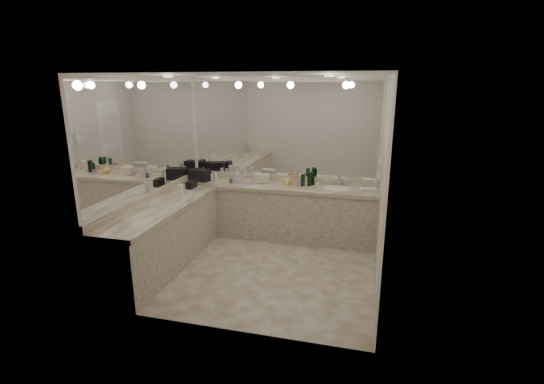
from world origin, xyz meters
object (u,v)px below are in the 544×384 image
(wall_phone, at_px, (379,169))
(black_toiletry_bag, at_px, (200,175))
(hand_towel, at_px, (369,190))
(soap_bottle_a, at_px, (237,175))
(cream_cosmetic_case, at_px, (262,179))
(sink, at_px, (337,189))
(soap_bottle_c, at_px, (287,179))
(soap_bottle_b, at_px, (239,177))

(wall_phone, bearing_deg, black_toiletry_bag, 171.36)
(hand_towel, distance_m, soap_bottle_a, 2.19)
(wall_phone, distance_m, soap_bottle_a, 2.41)
(black_toiletry_bag, bearing_deg, cream_cosmetic_case, 6.95)
(sink, relative_size, cream_cosmetic_case, 1.85)
(sink, relative_size, black_toiletry_bag, 1.30)
(wall_phone, bearing_deg, soap_bottle_c, 158.62)
(sink, distance_m, soap_bottle_c, 0.83)
(soap_bottle_a, distance_m, soap_bottle_b, 0.10)
(sink, height_order, soap_bottle_c, soap_bottle_c)
(wall_phone, bearing_deg, sink, 140.43)
(soap_bottle_c, bearing_deg, black_toiletry_bag, -175.63)
(soap_bottle_a, xyz_separation_m, soap_bottle_b, (0.07, -0.07, -0.01))
(sink, distance_m, soap_bottle_b, 1.64)
(black_toiletry_bag, relative_size, soap_bottle_c, 2.00)
(black_toiletry_bag, distance_m, soap_bottle_c, 1.51)
(black_toiletry_bag, relative_size, cream_cosmetic_case, 1.42)
(soap_bottle_a, bearing_deg, cream_cosmetic_case, 0.76)
(hand_towel, height_order, soap_bottle_a, soap_bottle_a)
(hand_towel, xyz_separation_m, soap_bottle_c, (-1.31, 0.08, 0.07))
(black_toiletry_bag, relative_size, soap_bottle_a, 1.70)
(wall_phone, height_order, soap_bottle_a, wall_phone)
(black_toiletry_bag, distance_m, soap_bottle_a, 0.64)
(sink, relative_size, hand_towel, 1.90)
(black_toiletry_bag, distance_m, cream_cosmetic_case, 1.08)
(soap_bottle_b, bearing_deg, wall_phone, -12.53)
(black_toiletry_bag, xyz_separation_m, soap_bottle_a, (0.62, 0.12, 0.00))
(soap_bottle_a, bearing_deg, wall_phone, -13.86)
(soap_bottle_b, distance_m, soap_bottle_c, 0.81)
(cream_cosmetic_case, height_order, soap_bottle_c, soap_bottle_c)
(hand_towel, xyz_separation_m, soap_bottle_b, (-2.12, 0.01, 0.07))
(wall_phone, xyz_separation_m, hand_towel, (-0.13, 0.49, -0.43))
(soap_bottle_b, bearing_deg, sink, 0.05)
(soap_bottle_a, height_order, soap_bottle_c, soap_bottle_a)
(cream_cosmetic_case, relative_size, hand_towel, 1.03)
(cream_cosmetic_case, height_order, hand_towel, cream_cosmetic_case)
(cream_cosmetic_case, bearing_deg, soap_bottle_a, 163.46)
(wall_phone, xyz_separation_m, soap_bottle_b, (-2.24, 0.50, -0.36))
(wall_phone, xyz_separation_m, black_toiletry_bag, (-2.94, 0.45, -0.35))
(cream_cosmetic_case, xyz_separation_m, hand_towel, (1.74, -0.09, -0.05))
(sink, height_order, cream_cosmetic_case, cream_cosmetic_case)
(sink, xyz_separation_m, black_toiletry_bag, (-2.33, -0.05, 0.10))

